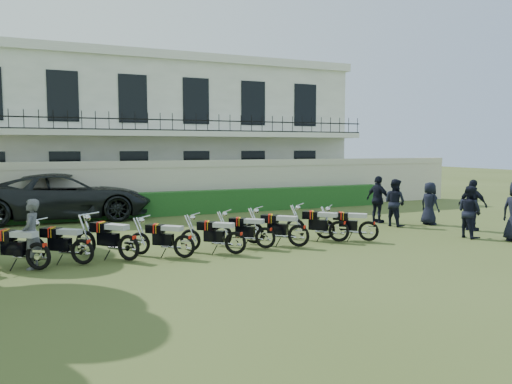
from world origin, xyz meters
The scene contains 20 objects.
ground centered at (0.00, 0.00, 0.00)m, with size 100.00×100.00×0.00m, color #3E4B1E.
perimeter_wall centered at (0.00, 8.00, 1.17)m, with size 30.00×0.35×2.30m.
hedge centered at (1.00, 7.20, 0.50)m, with size 18.00×0.60×1.00m, color #1B491A.
building centered at (0.00, 13.96, 3.71)m, with size 20.40×9.60×7.40m.
motorcycle_1 centered at (-5.61, -1.01, 0.52)m, with size 1.72×1.32×1.13m.
motorcycle_2 centered at (-4.63, -0.82, 0.50)m, with size 1.63×1.29×1.08m.
motorcycle_3 centered at (-3.53, -0.87, 0.53)m, with size 1.45×1.64×1.14m.
motorcycle_4 centered at (-2.16, -1.11, 0.48)m, with size 1.50×1.32×1.04m.
motorcycle_5 centered at (-0.77, -1.20, 0.49)m, with size 1.53×1.33×1.05m.
motorcycle_6 centered at (0.27, -0.83, 0.48)m, with size 1.50×1.33×1.04m.
motorcycle_7 centered at (1.24, -1.01, 0.51)m, with size 1.52×1.48×1.11m.
motorcycle_8 centered at (2.73, -0.81, 0.51)m, with size 1.49×1.51×1.10m.
motorcycle_9 centered at (3.62, -1.08, 0.49)m, with size 1.55×1.32×1.06m.
suv centered at (-4.63, 7.64, 0.92)m, with size 3.07×6.65×1.85m, color black.
inspector centered at (-5.75, -0.68, 0.83)m, with size 0.61×0.40×1.67m, color #58595D.
officer_1 centered at (6.99, -1.76, 0.84)m, with size 0.81×0.63×1.67m, color black.
officer_2 centered at (8.15, -0.79, 0.89)m, with size 1.04×0.43×1.78m, color black.
officer_3 centered at (7.76, 0.86, 0.80)m, with size 0.78×0.51×1.59m, color black.
officer_4 centered at (6.34, 1.10, 0.87)m, with size 0.84×0.66×1.73m, color black.
officer_5 centered at (6.28, 2.00, 0.90)m, with size 1.05×0.44×1.79m, color black.
Camera 1 is at (-5.49, -13.50, 2.89)m, focal length 35.00 mm.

